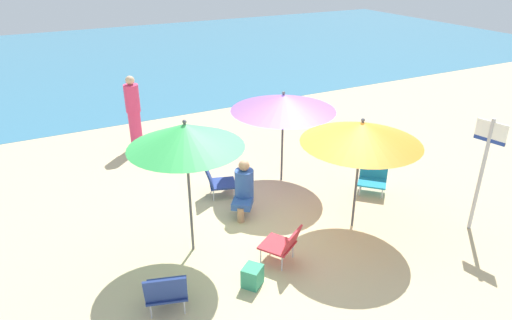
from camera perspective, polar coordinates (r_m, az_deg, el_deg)
name	(u,v)px	position (r m, az deg, el deg)	size (l,w,h in m)	color
ground_plane	(272,223)	(7.75, 1.97, -7.79)	(40.00, 40.00, 0.00)	#CCB789
sea_water	(107,59)	(20.18, -18.00, 11.89)	(40.00, 16.00, 0.01)	teal
umbrella_orange	(362,132)	(7.10, 13.00, 3.35)	(1.86, 1.86, 1.89)	#4C4C51
umbrella_purple	(283,102)	(8.50, 3.42, 7.15)	(1.96, 1.96, 1.81)	#4C4C51
umbrella_green	(185,136)	(6.30, -8.77, 3.00)	(1.63, 1.63, 2.10)	#4C4C51
beach_chair_a	(166,290)	(5.99, -11.10, -15.63)	(0.66, 0.70, 0.68)	navy
beach_chair_b	(216,180)	(8.41, -4.97, -2.45)	(0.67, 0.60, 0.64)	navy
beach_chair_c	(283,243)	(6.69, 3.38, -10.31)	(0.65, 0.67, 0.59)	red
beach_chair_d	(373,176)	(8.84, 14.36, -1.89)	(0.74, 0.74, 0.61)	teal
person_a	(244,188)	(7.78, -1.53, -3.44)	(0.51, 0.55, 0.98)	#2D519E
person_b	(134,112)	(10.61, -14.97, 5.73)	(0.32, 0.32, 1.67)	#DB3866
warning_sign	(485,160)	(7.84, 26.55, 0.01)	(0.13, 0.46, 1.90)	#ADADB2
beach_bag	(252,276)	(6.41, -0.44, -14.25)	(0.26, 0.24, 0.29)	#389970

